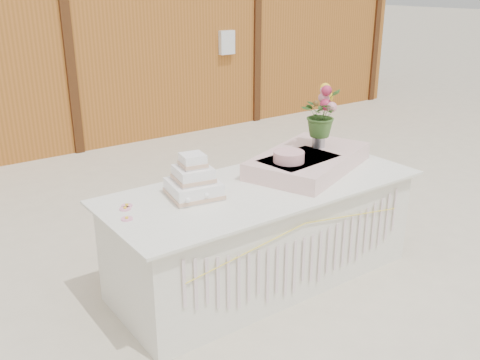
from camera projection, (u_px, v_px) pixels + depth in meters
name	position (u px, v px, depth m)	size (l,w,h in m)	color
ground	(262.00, 277.00, 4.18)	(80.00, 80.00, 0.00)	beige
barn	(21.00, 15.00, 8.14)	(12.60, 4.60, 3.30)	#9E5A21
cake_table	(264.00, 233.00, 4.04)	(2.40, 1.00, 0.77)	silver
wedding_cake	(193.00, 182.00, 3.67)	(0.39, 0.39, 0.31)	white
pink_cake_stand	(288.00, 164.00, 4.00)	(0.30, 0.30, 0.21)	white
satin_runner	(309.00, 161.00, 4.23)	(1.06, 0.61, 0.13)	beige
flower_vase	(319.00, 139.00, 4.32)	(0.10, 0.10, 0.14)	#A3A4A8
bouquet	(320.00, 108.00, 4.23)	(0.33, 0.29, 0.37)	#3B6227
loose_flowers	(131.00, 212.00, 3.44)	(0.15, 0.36, 0.02)	pink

